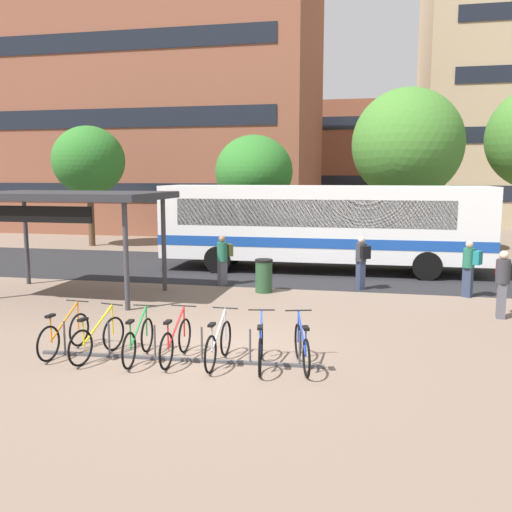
% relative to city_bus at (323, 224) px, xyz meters
% --- Properties ---
extents(ground, '(200.00, 200.00, 0.00)m').
position_rel_city_bus_xyz_m(ground, '(-1.42, -10.10, -1.78)').
color(ground, '#7A6656').
extents(bus_lane_asphalt, '(80.00, 7.20, 0.01)m').
position_rel_city_bus_xyz_m(bus_lane_asphalt, '(-1.42, -0.00, -1.77)').
color(bus_lane_asphalt, '#232326').
rests_on(bus_lane_asphalt, ground).
extents(city_bus, '(12.06, 2.70, 3.20)m').
position_rel_city_bus_xyz_m(city_bus, '(0.00, 0.00, 0.00)').
color(city_bus, white).
rests_on(city_bus, ground).
extents(bike_rack, '(5.66, 0.38, 0.70)m').
position_rel_city_bus_xyz_m(bike_rack, '(-1.86, -10.81, -1.68)').
color(bike_rack, '#47474C').
rests_on(bike_rack, ground).
extents(parked_bicycle_orange_0, '(0.52, 1.72, 0.99)m').
position_rel_city_bus_xyz_m(parked_bicycle_orange_0, '(-4.27, -10.85, -1.39)').
color(parked_bicycle_orange_0, black).
rests_on(parked_bicycle_orange_0, ground).
extents(parked_bicycle_yellow_1, '(0.52, 1.70, 0.99)m').
position_rel_city_bus_xyz_m(parked_bicycle_yellow_1, '(-3.48, -10.97, -1.39)').
color(parked_bicycle_yellow_1, black).
rests_on(parked_bicycle_yellow_1, ground).
extents(parked_bicycle_green_2, '(0.52, 1.72, 0.99)m').
position_rel_city_bus_xyz_m(parked_bicycle_green_2, '(-2.64, -10.93, -1.39)').
color(parked_bicycle_green_2, black).
rests_on(parked_bicycle_green_2, ground).
extents(parked_bicycle_red_3, '(0.52, 1.72, 0.99)m').
position_rel_city_bus_xyz_m(parked_bicycle_red_3, '(-1.91, -10.81, -1.39)').
color(parked_bicycle_red_3, black).
rests_on(parked_bicycle_red_3, ground).
extents(parked_bicycle_silver_4, '(0.52, 1.72, 0.99)m').
position_rel_city_bus_xyz_m(parked_bicycle_silver_4, '(-1.05, -10.81, -1.39)').
color(parked_bicycle_silver_4, black).
rests_on(parked_bicycle_silver_4, ground).
extents(parked_bicycle_blue_5, '(0.52, 1.71, 0.99)m').
position_rel_city_bus_xyz_m(parked_bicycle_blue_5, '(-0.22, -10.82, -1.39)').
color(parked_bicycle_blue_5, black).
rests_on(parked_bicycle_blue_5, ground).
extents(parked_bicycle_blue_6, '(0.65, 1.67, 0.99)m').
position_rel_city_bus_xyz_m(parked_bicycle_blue_6, '(0.54, -10.70, -1.39)').
color(parked_bicycle_blue_6, black).
rests_on(parked_bicycle_blue_6, ground).
extents(transit_shelter, '(5.68, 3.51, 3.10)m').
position_rel_city_bus_xyz_m(transit_shelter, '(-6.99, -5.90, 1.13)').
color(transit_shelter, '#38383D').
rests_on(transit_shelter, ground).
extents(commuter_olive_pack_0, '(0.56, 0.60, 1.65)m').
position_rel_city_bus_xyz_m(commuter_olive_pack_0, '(-2.97, -3.40, -0.83)').
color(commuter_olive_pack_0, '#565660').
rests_on(commuter_olive_pack_0, ground).
extents(commuter_black_pack_1, '(0.54, 0.61, 1.70)m').
position_rel_city_bus_xyz_m(commuter_black_pack_1, '(1.48, -3.21, -0.79)').
color(commuter_black_pack_1, '#2D3851').
rests_on(commuter_black_pack_1, ground).
extents(commuter_teal_pack_3, '(0.61, 0.54, 1.69)m').
position_rel_city_bus_xyz_m(commuter_teal_pack_3, '(4.62, -3.67, -0.80)').
color(commuter_teal_pack_3, '#2D3851').
rests_on(commuter_teal_pack_3, ground).
extents(commuter_red_pack_4, '(0.37, 0.55, 1.73)m').
position_rel_city_bus_xyz_m(commuter_red_pack_4, '(5.02, -6.03, -0.77)').
color(commuter_red_pack_4, '#565660').
rests_on(commuter_red_pack_4, ground).
extents(trash_bin, '(0.55, 0.55, 1.03)m').
position_rel_city_bus_xyz_m(trash_bin, '(-1.45, -4.21, -1.26)').
color(trash_bin, '#284C2D').
rests_on(trash_bin, ground).
extents(street_tree_0, '(3.50, 3.50, 5.39)m').
position_rel_city_bus_xyz_m(street_tree_0, '(-3.52, 4.02, 1.96)').
color(street_tree_0, brown).
rests_on(street_tree_0, ground).
extents(street_tree_1, '(5.07, 5.07, 7.55)m').
position_rel_city_bus_xyz_m(street_tree_1, '(3.27, 6.06, 3.23)').
color(street_tree_1, brown).
rests_on(street_tree_1, ground).
extents(street_tree_3, '(3.61, 3.61, 6.05)m').
position_rel_city_bus_xyz_m(street_tree_3, '(-12.30, 5.20, 2.53)').
color(street_tree_3, brown).
rests_on(street_tree_3, ground).
extents(building_left_wing, '(20.72, 14.03, 17.22)m').
position_rel_city_bus_xyz_m(building_left_wing, '(-12.60, 16.82, 6.83)').
color(building_left_wing, brown).
rests_on(building_left_wing, ground).
extents(building_centre_block, '(14.03, 10.76, 10.10)m').
position_rel_city_bus_xyz_m(building_centre_block, '(1.88, 34.01, 3.28)').
color(building_centre_block, brown).
rests_on(building_centre_block, ground).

